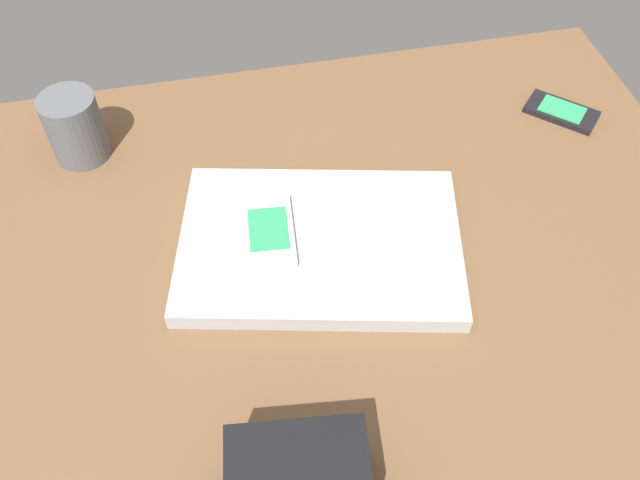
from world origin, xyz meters
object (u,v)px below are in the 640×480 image
at_px(laptop_closed, 320,244).
at_px(desk_organizer, 298,479).
at_px(cell_phone_on_laptop, 269,231).
at_px(cell_phone_on_desk, 562,112).

height_order(laptop_closed, desk_organizer, desk_organizer).
relative_size(laptop_closed, desk_organizer, 2.67).
distance_m(laptop_closed, cell_phone_on_laptop, 0.07).
height_order(laptop_closed, cell_phone_on_laptop, cell_phone_on_laptop).
bearing_deg(cell_phone_on_desk, laptop_closed, 23.52).
relative_size(laptop_closed, cell_phone_on_desk, 3.13).
xyz_separation_m(cell_phone_on_laptop, cell_phone_on_desk, (-0.47, -0.16, -0.02)).
height_order(laptop_closed, cell_phone_on_desk, laptop_closed).
relative_size(cell_phone_on_laptop, cell_phone_on_desk, 1.03).
relative_size(laptop_closed, cell_phone_on_laptop, 3.03).
bearing_deg(cell_phone_on_desk, cell_phone_on_laptop, 18.58).
bearing_deg(cell_phone_on_laptop, cell_phone_on_desk, -161.42).
bearing_deg(desk_organizer, cell_phone_on_laptop, -87.23).
bearing_deg(laptop_closed, cell_phone_on_desk, -143.43).
height_order(cell_phone_on_laptop, desk_organizer, desk_organizer).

